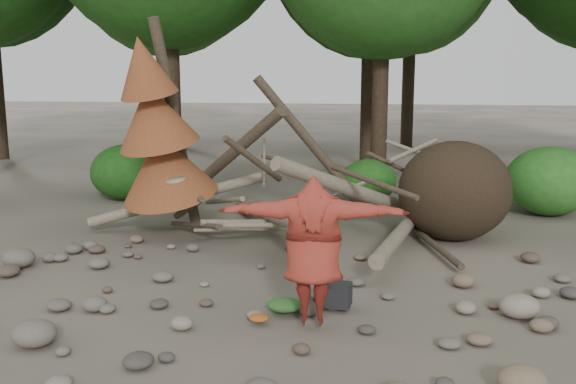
# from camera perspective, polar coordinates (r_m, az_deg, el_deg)

# --- Properties ---
(ground) EXTENTS (120.00, 120.00, 0.00)m
(ground) POSITION_cam_1_polar(r_m,az_deg,el_deg) (9.17, 0.19, -10.40)
(ground) COLOR #514C44
(ground) RESTS_ON ground
(deadfall_pile) EXTENTS (8.55, 5.24, 3.30)m
(deadfall_pile) POSITION_cam_1_polar(r_m,az_deg,el_deg) (12.93, 12.05, -0.05)
(deadfall_pile) COLOR #332619
(deadfall_pile) RESTS_ON ground
(dead_conifer) EXTENTS (2.06, 2.16, 4.35)m
(dead_conifer) POSITION_cam_1_polar(r_m,az_deg,el_deg) (12.70, -11.43, 5.07)
(dead_conifer) COLOR #4C3F30
(dead_conifer) RESTS_ON ground
(bush_left) EXTENTS (1.80, 1.80, 1.44)m
(bush_left) POSITION_cam_1_polar(r_m,az_deg,el_deg) (17.28, -14.25, 1.73)
(bush_left) COLOR #1E5316
(bush_left) RESTS_ON ground
(bush_mid) EXTENTS (1.40, 1.40, 1.12)m
(bush_mid) POSITION_cam_1_polar(r_m,az_deg,el_deg) (16.50, 7.19, 1.00)
(bush_mid) COLOR #28691E
(bush_mid) RESTS_ON ground
(bush_right) EXTENTS (2.00, 2.00, 1.60)m
(bush_right) POSITION_cam_1_polar(r_m,az_deg,el_deg) (16.08, 22.23, 0.91)
(bush_right) COLOR #327C26
(bush_right) RESTS_ON ground
(frisbee_thrower) EXTENTS (2.99, 0.95, 1.95)m
(frisbee_thrower) POSITION_cam_1_polar(r_m,az_deg,el_deg) (8.21, 2.23, -5.24)
(frisbee_thrower) COLOR maroon
(frisbee_thrower) RESTS_ON ground
(backpack) EXTENTS (0.52, 0.38, 0.32)m
(backpack) POSITION_cam_1_polar(r_m,az_deg,el_deg) (9.15, 4.05, -9.40)
(backpack) COLOR black
(backpack) RESTS_ON ground
(cloth_green) EXTENTS (0.48, 0.40, 0.18)m
(cloth_green) POSITION_cam_1_polar(r_m,az_deg,el_deg) (8.96, -0.32, -10.31)
(cloth_green) COLOR #2D6026
(cloth_green) RESTS_ON ground
(cloth_orange) EXTENTS (0.27, 0.22, 0.10)m
(cloth_orange) POSITION_cam_1_polar(r_m,az_deg,el_deg) (8.64, -2.62, -11.43)
(cloth_orange) COLOR #AA501D
(cloth_orange) RESTS_ON ground
(boulder_front_left) EXTENTS (0.55, 0.50, 0.33)m
(boulder_front_left) POSITION_cam_1_polar(r_m,az_deg,el_deg) (8.55, -21.64, -11.59)
(boulder_front_left) COLOR #6C635A
(boulder_front_left) RESTS_ON ground
(boulder_front_right) EXTENTS (0.52, 0.46, 0.31)m
(boulder_front_right) POSITION_cam_1_polar(r_m,az_deg,el_deg) (7.31, 20.12, -15.48)
(boulder_front_right) COLOR #856D53
(boulder_front_right) RESTS_ON ground
(boulder_mid_right) EXTENTS (0.55, 0.49, 0.33)m
(boulder_mid_right) POSITION_cam_1_polar(r_m,az_deg,el_deg) (9.37, 19.87, -9.52)
(boulder_mid_right) COLOR gray
(boulder_mid_right) RESTS_ON ground
(boulder_mid_left) EXTENTS (0.56, 0.50, 0.34)m
(boulder_mid_left) POSITION_cam_1_polar(r_m,az_deg,el_deg) (11.92, -22.83, -5.42)
(boulder_mid_left) COLOR #686058
(boulder_mid_left) RESTS_ON ground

